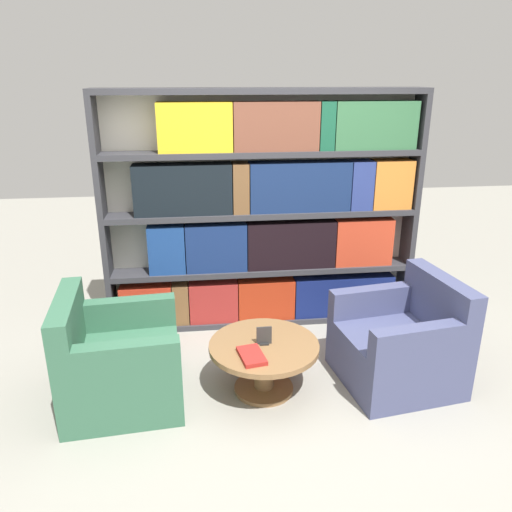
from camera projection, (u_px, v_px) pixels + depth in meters
name	position (u px, v px, depth m)	size (l,w,h in m)	color
ground_plane	(288.00, 412.00, 3.52)	(14.00, 14.00, 0.00)	gray
bookshelf	(268.00, 215.00, 4.51)	(2.83, 0.30, 2.14)	silver
armchair_left	(117.00, 364.00, 3.57)	(0.87, 0.87, 0.83)	#336047
armchair_right	(401.00, 346.00, 3.81)	(0.92, 0.91, 0.83)	#42476B
coffee_table	(264.00, 357.00, 3.68)	(0.81, 0.81, 0.40)	brown
table_sign	(264.00, 337.00, 3.62)	(0.11, 0.06, 0.14)	black
stray_book	(252.00, 356.00, 3.46)	(0.20, 0.28, 0.03)	maroon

